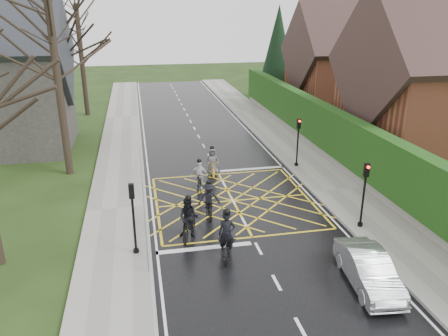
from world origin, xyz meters
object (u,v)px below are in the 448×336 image
object	(u,v)px
cyclist_back	(189,222)
cyclist_mid	(209,203)
cyclist_rear	(227,241)
cyclist_lead	(212,165)
cyclist_front	(200,178)
car	(368,270)

from	to	relation	value
cyclist_back	cyclist_mid	bearing A→B (deg)	80.28
cyclist_rear	cyclist_lead	xyz separation A→B (m)	(1.02, 9.24, -0.04)
cyclist_front	cyclist_lead	world-z (taller)	cyclist_lead
cyclist_back	cyclist_mid	size ratio (longest dim) A/B	1.07
cyclist_rear	cyclist_mid	xyz separation A→B (m)	(-0.09, 3.80, -0.00)
car	cyclist_rear	bearing A→B (deg)	153.19
cyclist_front	car	world-z (taller)	cyclist_front
cyclist_mid	cyclist_back	bearing A→B (deg)	-118.30
cyclist_lead	car	world-z (taller)	cyclist_lead
cyclist_rear	cyclist_back	size ratio (longest dim) A/B	1.09
cyclist_front	cyclist_lead	distance (m)	2.31
cyclist_rear	cyclist_lead	distance (m)	9.29
cyclist_back	cyclist_front	xyz separation A→B (m)	(1.27, 5.38, -0.11)
cyclist_back	cyclist_mid	world-z (taller)	cyclist_back
cyclist_rear	car	distance (m)	5.55
cyclist_front	cyclist_lead	bearing A→B (deg)	79.39
cyclist_mid	car	distance (m)	8.32
cyclist_front	car	size ratio (longest dim) A/B	0.47
cyclist_mid	cyclist_front	distance (m)	3.39
car	cyclist_back	bearing A→B (deg)	147.26
cyclist_back	car	xyz separation A→B (m)	(5.99, -4.85, -0.12)
car	cyclist_front	bearing A→B (deg)	121.02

